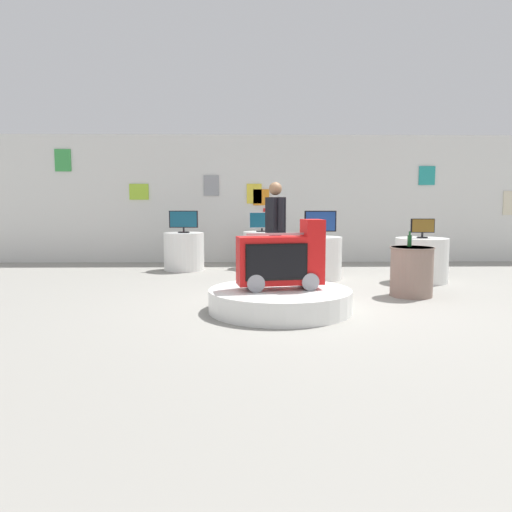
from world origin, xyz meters
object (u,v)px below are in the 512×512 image
object	(u,v)px
display_pedestal_right_rear	(184,251)
tv_on_far_right	(262,221)
display_pedestal_center_rear	(421,260)
shopper_browsing_near_truck	(275,227)
novelty_firetruck_tv	(282,261)
display_pedestal_far_right	(262,250)
main_display_pedestal	(280,300)
display_pedestal_left_rear	(320,258)
bottle_on_side_table	(410,240)
tv_on_center_rear	(423,227)
tv_on_left_rear	(320,222)
tv_on_right_rear	(184,221)
side_table_round	(412,271)

from	to	relation	value
display_pedestal_right_rear	tv_on_far_right	xyz separation A→B (m)	(1.55, 0.31, 0.58)
display_pedestal_center_rear	shopper_browsing_near_truck	xyz separation A→B (m)	(-2.49, -0.58, 0.59)
novelty_firetruck_tv	display_pedestal_right_rear	size ratio (longest dim) A/B	1.37
display_pedestal_far_right	shopper_browsing_near_truck	xyz separation A→B (m)	(0.13, -2.43, 0.59)
main_display_pedestal	tv_on_far_right	size ratio (longest dim) A/B	3.31
display_pedestal_right_rear	display_pedestal_left_rear	bearing A→B (deg)	-25.83
display_pedestal_center_rear	bottle_on_side_table	distance (m)	1.37
tv_on_far_right	bottle_on_side_table	size ratio (longest dim) A/B	2.43
display_pedestal_left_rear	display_pedestal_far_right	distance (m)	1.80
display_pedestal_right_rear	bottle_on_side_table	distance (m)	4.50
display_pedestal_right_rear	tv_on_far_right	world-z (taller)	tv_on_far_right
tv_on_center_rear	display_pedestal_far_right	size ratio (longest dim) A/B	0.51
novelty_firetruck_tv	display_pedestal_right_rear	bearing A→B (deg)	113.96
display_pedestal_center_rear	display_pedestal_far_right	world-z (taller)	same
main_display_pedestal	tv_on_left_rear	distance (m)	2.80
novelty_firetruck_tv	shopper_browsing_near_truck	bearing A→B (deg)	89.52
display_pedestal_center_rear	tv_on_right_rear	world-z (taller)	tv_on_right_rear
main_display_pedestal	display_pedestal_center_rear	bearing A→B (deg)	40.93
tv_on_center_rear	tv_on_left_rear	bearing A→B (deg)	168.67
novelty_firetruck_tv	bottle_on_side_table	xyz separation A→B (m)	(1.90, 1.03, 0.17)
tv_on_center_rear	shopper_browsing_near_truck	xyz separation A→B (m)	(-2.49, -0.57, 0.04)
display_pedestal_left_rear	display_pedestal_center_rear	xyz separation A→B (m)	(1.66, -0.33, 0.00)
novelty_firetruck_tv	display_pedestal_far_right	xyz separation A→B (m)	(-0.11, 4.05, -0.25)
display_pedestal_left_rear	display_pedestal_center_rear	world-z (taller)	same
display_pedestal_left_rear	side_table_round	distance (m)	1.92
side_table_round	bottle_on_side_table	size ratio (longest dim) A/B	3.22
tv_on_left_rear	tv_on_right_rear	size ratio (longest dim) A/B	0.97
tv_on_right_rear	bottle_on_side_table	distance (m)	4.48
display_pedestal_left_rear	tv_on_right_rear	bearing A→B (deg)	154.25
tv_on_center_rear	shopper_browsing_near_truck	size ratio (longest dim) A/B	0.24
display_pedestal_far_right	side_table_round	bearing A→B (deg)	-57.03
display_pedestal_left_rear	shopper_browsing_near_truck	bearing A→B (deg)	-132.50
shopper_browsing_near_truck	display_pedestal_left_rear	bearing A→B (deg)	47.50
novelty_firetruck_tv	main_display_pedestal	bearing A→B (deg)	171.40
side_table_round	main_display_pedestal	bearing A→B (deg)	-154.37
tv_on_left_rear	tv_on_center_rear	bearing A→B (deg)	-11.33
display_pedestal_right_rear	novelty_firetruck_tv	bearing A→B (deg)	-66.04
tv_on_center_rear	side_table_round	world-z (taller)	tv_on_center_rear
display_pedestal_left_rear	tv_on_right_rear	distance (m)	2.85
main_display_pedestal	display_pedestal_right_rear	size ratio (longest dim) A/B	2.22
main_display_pedestal	tv_on_right_rear	distance (m)	4.17
main_display_pedestal	shopper_browsing_near_truck	distance (m)	1.82
main_display_pedestal	display_pedestal_center_rear	xyz separation A→B (m)	(2.53, 2.19, 0.23)
tv_on_right_rear	bottle_on_side_table	size ratio (longest dim) A/B	2.59
side_table_round	display_pedestal_center_rear	bearing A→B (deg)	64.83
tv_on_far_right	side_table_round	distance (m)	3.77
tv_on_far_right	bottle_on_side_table	xyz separation A→B (m)	(2.02, -3.02, -0.16)
tv_on_left_rear	side_table_round	bearing A→B (deg)	-56.21
display_pedestal_far_right	side_table_round	world-z (taller)	display_pedestal_far_right
novelty_firetruck_tv	display_pedestal_center_rear	world-z (taller)	novelty_firetruck_tv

